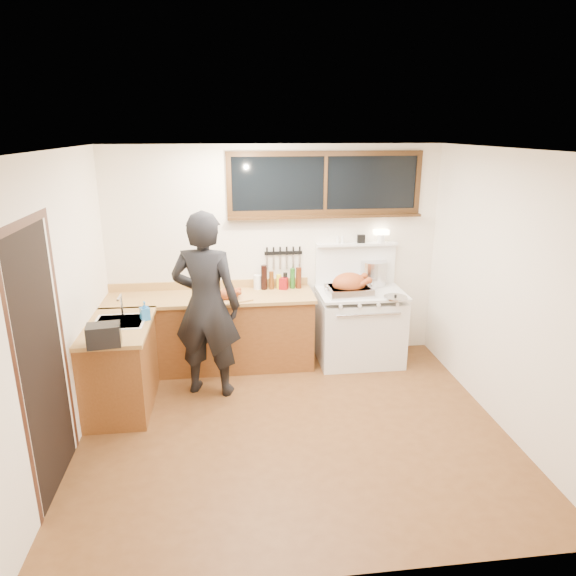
{
  "coord_description": "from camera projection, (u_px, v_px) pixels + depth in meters",
  "views": [
    {
      "loc": [
        -0.58,
        -4.3,
        2.77
      ],
      "look_at": [
        0.05,
        0.85,
        1.15
      ],
      "focal_mm": 32.0,
      "sensor_mm": 36.0,
      "label": 1
    }
  ],
  "objects": [
    {
      "name": "toaster",
      "position": [
        104.0,
        335.0,
        4.58
      ],
      "size": [
        0.31,
        0.24,
        0.2
      ],
      "color": "black",
      "rests_on": "counter_left"
    },
    {
      "name": "counter_back",
      "position": [
        211.0,
        331.0,
        6.11
      ],
      "size": [
        2.44,
        0.64,
        1.0
      ],
      "color": "brown",
      "rests_on": "ground"
    },
    {
      "name": "vintage_stove",
      "position": [
        359.0,
        325.0,
        6.28
      ],
      "size": [
        1.02,
        0.74,
        1.59
      ],
      "color": "white",
      "rests_on": "ground"
    },
    {
      "name": "ground_plane",
      "position": [
        293.0,
        428.0,
        4.97
      ],
      "size": [
        4.0,
        3.5,
        0.02
      ],
      "primitive_type": "cube",
      "color": "#573217"
    },
    {
      "name": "bottle_cluster",
      "position": [
        281.0,
        279.0,
        6.21
      ],
      "size": [
        0.49,
        0.07,
        0.3
      ],
      "color": "black",
      "rests_on": "counter_back"
    },
    {
      "name": "soap_bottle",
      "position": [
        145.0,
        311.0,
        5.21
      ],
      "size": [
        0.12,
        0.12,
        0.19
      ],
      "color": "#2B83D9",
      "rests_on": "counter_left"
    },
    {
      "name": "counter_left",
      "position": [
        120.0,
        366.0,
        5.22
      ],
      "size": [
        0.64,
        1.09,
        0.9
      ],
      "color": "brown",
      "rests_on": "ground"
    },
    {
      "name": "coffee_tin",
      "position": [
        284.0,
        284.0,
        6.2
      ],
      "size": [
        0.12,
        0.11,
        0.14
      ],
      "color": "maroon",
      "rests_on": "counter_back"
    },
    {
      "name": "sink_unit",
      "position": [
        120.0,
        327.0,
        5.18
      ],
      "size": [
        0.5,
        0.45,
        0.37
      ],
      "color": "white",
      "rests_on": "counter_left"
    },
    {
      "name": "cutting_board",
      "position": [
        230.0,
        295.0,
        5.82
      ],
      "size": [
        0.54,
        0.48,
        0.15
      ],
      "color": "#B78A49",
      "rests_on": "counter_back"
    },
    {
      "name": "pot_lid",
      "position": [
        395.0,
        297.0,
        5.89
      ],
      "size": [
        0.35,
        0.35,
        0.04
      ],
      "color": "silver",
      "rests_on": "vintage_stove"
    },
    {
      "name": "stockpot",
      "position": [
        373.0,
        273.0,
        6.36
      ],
      "size": [
        0.41,
        0.41,
        0.31
      ],
      "color": "silver",
      "rests_on": "vintage_stove"
    },
    {
      "name": "man",
      "position": [
        206.0,
        305.0,
        5.36
      ],
      "size": [
        0.83,
        0.66,
        2.0
      ],
      "color": "black",
      "rests_on": "ground"
    },
    {
      "name": "saucepan",
      "position": [
        371.0,
        284.0,
        6.23
      ],
      "size": [
        0.15,
        0.27,
        0.11
      ],
      "color": "silver",
      "rests_on": "vintage_stove"
    },
    {
      "name": "roast_turkey",
      "position": [
        349.0,
        286.0,
        5.99
      ],
      "size": [
        0.55,
        0.41,
        0.27
      ],
      "color": "silver",
      "rests_on": "vintage_stove"
    },
    {
      "name": "pitcher",
      "position": [
        257.0,
        282.0,
        6.21
      ],
      "size": [
        0.11,
        0.11,
        0.17
      ],
      "color": "white",
      "rests_on": "counter_back"
    },
    {
      "name": "knife_strip",
      "position": [
        283.0,
        254.0,
        6.22
      ],
      "size": [
        0.46,
        0.03,
        0.28
      ],
      "color": "black",
      "rests_on": "room_shell"
    },
    {
      "name": "left_doorway",
      "position": [
        43.0,
        360.0,
        3.89
      ],
      "size": [
        0.02,
        1.04,
        2.17
      ],
      "color": "black",
      "rests_on": "ground"
    },
    {
      "name": "back_window",
      "position": [
        325.0,
        191.0,
        6.05
      ],
      "size": [
        2.32,
        0.13,
        0.77
      ],
      "color": "black",
      "rests_on": "room_shell"
    },
    {
      "name": "room_shell",
      "position": [
        294.0,
        262.0,
        4.47
      ],
      "size": [
        4.1,
        3.6,
        2.65
      ],
      "color": "white",
      "rests_on": "ground"
    }
  ]
}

